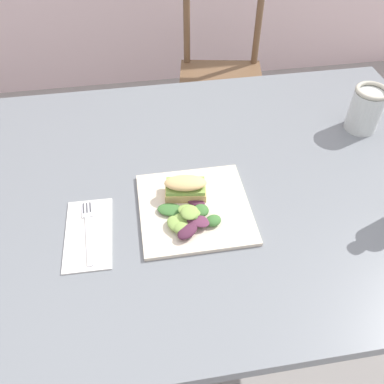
{
  "coord_description": "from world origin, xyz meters",
  "views": [
    {
      "loc": [
        -0.14,
        -0.56,
        1.47
      ],
      "look_at": [
        -0.03,
        0.12,
        0.76
      ],
      "focal_mm": 38.04,
      "sensor_mm": 36.0,
      "label": 1
    }
  ],
  "objects_px": {
    "mason_jar_iced_tea": "(365,111)",
    "plate_lunch": "(195,208)",
    "dining_table": "(212,209)",
    "sandwich_half_front": "(185,187)",
    "chair_wooden_far": "(221,76)",
    "fork_on_napkin": "(88,227)"
  },
  "relations": [
    {
      "from": "mason_jar_iced_tea",
      "to": "plate_lunch",
      "type": "bearing_deg",
      "value": -155.66
    },
    {
      "from": "dining_table",
      "to": "sandwich_half_front",
      "type": "relative_size",
      "value": 12.74
    },
    {
      "from": "chair_wooden_far",
      "to": "fork_on_napkin",
      "type": "distance_m",
      "value": 1.28
    },
    {
      "from": "dining_table",
      "to": "chair_wooden_far",
      "type": "bearing_deg",
      "value": 76.0
    },
    {
      "from": "dining_table",
      "to": "chair_wooden_far",
      "type": "xyz_separation_m",
      "value": [
        0.25,
        1.0,
        -0.18
      ]
    },
    {
      "from": "chair_wooden_far",
      "to": "sandwich_half_front",
      "type": "bearing_deg",
      "value": -107.41
    },
    {
      "from": "dining_table",
      "to": "mason_jar_iced_tea",
      "type": "distance_m",
      "value": 0.52
    },
    {
      "from": "chair_wooden_far",
      "to": "plate_lunch",
      "type": "xyz_separation_m",
      "value": [
        -0.31,
        -1.09,
        0.3
      ]
    },
    {
      "from": "sandwich_half_front",
      "to": "plate_lunch",
      "type": "bearing_deg",
      "value": -68.72
    },
    {
      "from": "plate_lunch",
      "to": "mason_jar_iced_tea",
      "type": "height_order",
      "value": "mason_jar_iced_tea"
    },
    {
      "from": "dining_table",
      "to": "sandwich_half_front",
      "type": "distance_m",
      "value": 0.18
    },
    {
      "from": "fork_on_napkin",
      "to": "chair_wooden_far",
      "type": "bearing_deg",
      "value": 62.98
    },
    {
      "from": "chair_wooden_far",
      "to": "plate_lunch",
      "type": "distance_m",
      "value": 1.17
    },
    {
      "from": "chair_wooden_far",
      "to": "sandwich_half_front",
      "type": "height_order",
      "value": "chair_wooden_far"
    },
    {
      "from": "chair_wooden_far",
      "to": "plate_lunch",
      "type": "height_order",
      "value": "chair_wooden_far"
    },
    {
      "from": "sandwich_half_front",
      "to": "mason_jar_iced_tea",
      "type": "xyz_separation_m",
      "value": [
        0.55,
        0.2,
        0.02
      ]
    },
    {
      "from": "plate_lunch",
      "to": "chair_wooden_far",
      "type": "bearing_deg",
      "value": 73.97
    },
    {
      "from": "mason_jar_iced_tea",
      "to": "dining_table",
      "type": "bearing_deg",
      "value": -162.41
    },
    {
      "from": "plate_lunch",
      "to": "dining_table",
      "type": "bearing_deg",
      "value": 55.22
    },
    {
      "from": "dining_table",
      "to": "sandwich_half_front",
      "type": "bearing_deg",
      "value": -146.86
    },
    {
      "from": "chair_wooden_far",
      "to": "mason_jar_iced_tea",
      "type": "bearing_deg",
      "value": -75.26
    },
    {
      "from": "chair_wooden_far",
      "to": "fork_on_napkin",
      "type": "xyz_separation_m",
      "value": [
        -0.57,
        -1.11,
        0.3
      ]
    }
  ]
}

